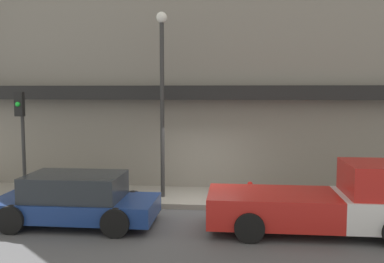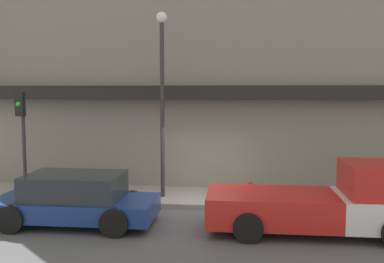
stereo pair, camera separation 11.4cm
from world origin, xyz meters
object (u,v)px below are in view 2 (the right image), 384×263
(fire_hydrant, at_px, (250,191))
(traffic_light, at_px, (22,125))
(pickup_truck, at_px, (331,202))
(parked_car, at_px, (75,199))
(street_lamp, at_px, (162,84))

(fire_hydrant, bearing_deg, traffic_light, -178.34)
(pickup_truck, height_order, traffic_light, traffic_light)
(parked_car, height_order, traffic_light, traffic_light)
(street_lamp, height_order, traffic_light, street_lamp)
(street_lamp, bearing_deg, parked_car, -126.43)
(pickup_truck, relative_size, parked_car, 1.25)
(parked_car, bearing_deg, traffic_light, 140.93)
(parked_car, relative_size, traffic_light, 1.28)
(pickup_truck, bearing_deg, traffic_light, 167.51)
(pickup_truck, distance_m, traffic_light, 10.02)
(pickup_truck, xyz_separation_m, traffic_light, (-9.59, 2.29, 1.76))
(fire_hydrant, distance_m, street_lamp, 4.51)
(pickup_truck, distance_m, fire_hydrant, 3.24)
(fire_hydrant, height_order, street_lamp, street_lamp)
(pickup_truck, distance_m, parked_car, 6.90)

